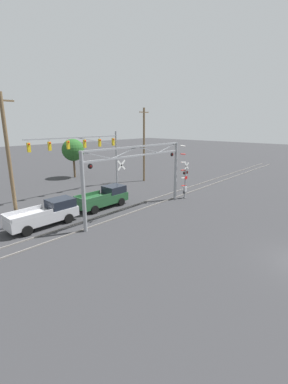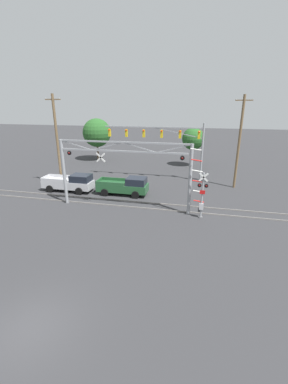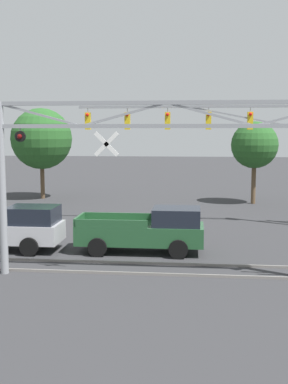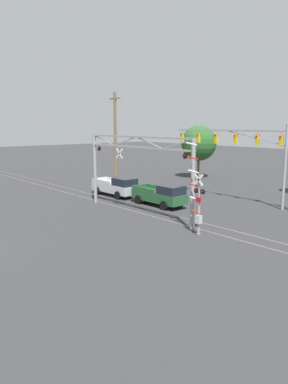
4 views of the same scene
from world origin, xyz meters
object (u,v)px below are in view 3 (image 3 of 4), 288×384
(background_tree_beyond_span, at_px, (255,145))
(background_tree_far_left_verge, at_px, (41,139))
(crossing_gantry, at_px, (166,165))
(pickup_truck_lead, at_px, (147,230))
(traffic_signal_span, at_px, (229,132))
(pickup_truck_following, at_px, (5,228))

(background_tree_beyond_span, height_order, background_tree_far_left_verge, background_tree_far_left_verge)
(crossing_gantry, xyz_separation_m, pickup_truck_lead, (-1.01, 3.64, -3.08))
(traffic_signal_span, distance_m, pickup_truck_lead, 8.88)
(pickup_truck_following, relative_size, background_tree_beyond_span, 0.95)
(pickup_truck_following, bearing_deg, crossing_gantry, -25.16)
(pickup_truck_lead, distance_m, background_tree_beyond_span, 16.58)
(background_tree_beyond_span, relative_size, background_tree_far_left_verge, 0.85)
(traffic_signal_span, height_order, background_tree_beyond_span, traffic_signal_span)
(background_tree_beyond_span, distance_m, background_tree_far_left_verge, 16.10)
(pickup_truck_lead, distance_m, pickup_truck_following, 6.29)
(crossing_gantry, height_order, background_tree_far_left_verge, background_tree_far_left_verge)
(traffic_signal_span, relative_size, background_tree_beyond_span, 2.09)
(traffic_signal_span, relative_size, background_tree_far_left_verge, 1.77)
(background_tree_beyond_span, xyz_separation_m, background_tree_far_left_verge, (-16.06, 1.06, 0.41))
(background_tree_beyond_span, bearing_deg, pickup_truck_lead, -112.72)
(crossing_gantry, height_order, pickup_truck_following, crossing_gantry)
(pickup_truck_following, bearing_deg, background_tree_far_left_verge, 102.13)
(background_tree_far_left_verge, bearing_deg, pickup_truck_following, -77.87)
(pickup_truck_following, distance_m, background_tree_beyond_span, 19.99)
(crossing_gantry, distance_m, traffic_signal_span, 10.88)
(pickup_truck_lead, height_order, pickup_truck_following, same)
(pickup_truck_lead, bearing_deg, background_tree_beyond_span, 67.28)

